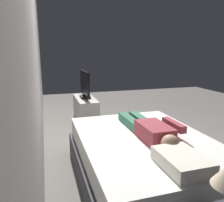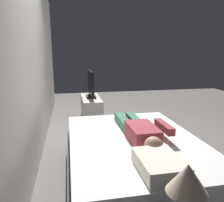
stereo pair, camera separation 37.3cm
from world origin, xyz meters
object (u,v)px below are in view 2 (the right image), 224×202
Objects in this scene: lamp at (187,180)px; remote at (167,129)px; bed at (134,161)px; tv at (91,85)px; pillow at (159,164)px; person at (140,130)px; tv_stand at (91,108)px.

remote is at bearing -21.51° from lamp.
lamp is at bearing 174.97° from bed.
tv is at bearing 16.27° from remote.
lamp is (-1.51, 0.60, 0.30)m from remote.
pillow is 0.75m from person.
lamp is at bearing -178.44° from tv.
pillow reaches higher than bed.
person is 0.44m from remote.
tv_stand is at bearing 16.27° from remote.
pillow is at bearing 180.00° from bed.
tv_stand is at bearing 4.95° from bed.
bed is at bearing -0.00° from pillow.
lamp is (-1.33, 0.12, 0.59)m from bed.
person is (0.03, -0.07, 0.36)m from bed.
tv is (2.41, 0.70, 0.24)m from remote.
person is 1.43× the size of tv.
pillow is 1.02m from remote.
bed is 1.64× the size of person.
person is 8.40× the size of remote.
person reaches higher than bed.
person is at bearing 110.47° from remote.
tv is (2.56, 0.30, 0.16)m from person.
pillow is 3.33m from tv_stand.
person is 2.59m from tv.
remote is 1.66m from lamp.
lamp is at bearing 171.97° from person.
lamp reaches higher than remote.
remote is 2.53m from tv_stand.
pillow is at bearing 151.81° from remote.
tv is (0.00, -0.00, 0.53)m from tv_stand.
pillow reaches higher than tv_stand.
pillow is (-0.71, 0.00, 0.34)m from bed.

